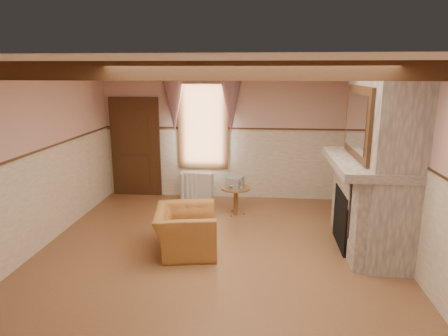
# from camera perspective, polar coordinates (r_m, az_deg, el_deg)

# --- Properties ---
(floor) EXTENTS (5.50, 6.00, 0.01)m
(floor) POSITION_cam_1_polar(r_m,az_deg,el_deg) (6.12, -1.28, -12.51)
(floor) COLOR brown
(floor) RESTS_ON ground
(ceiling) EXTENTS (5.50, 6.00, 0.01)m
(ceiling) POSITION_cam_1_polar(r_m,az_deg,el_deg) (5.50, -1.43, 14.71)
(ceiling) COLOR silver
(ceiling) RESTS_ON wall_back
(wall_back) EXTENTS (5.50, 0.02, 2.80)m
(wall_back) POSITION_cam_1_polar(r_m,az_deg,el_deg) (8.58, 1.02, 4.90)
(wall_back) COLOR tan
(wall_back) RESTS_ON floor
(wall_front) EXTENTS (5.50, 0.02, 2.80)m
(wall_front) POSITION_cam_1_polar(r_m,az_deg,el_deg) (2.85, -8.68, -13.45)
(wall_front) COLOR tan
(wall_front) RESTS_ON floor
(wall_left) EXTENTS (0.02, 6.00, 2.80)m
(wall_left) POSITION_cam_1_polar(r_m,az_deg,el_deg) (6.56, -25.95, 0.84)
(wall_left) COLOR tan
(wall_left) RESTS_ON floor
(wall_right) EXTENTS (0.02, 6.00, 2.80)m
(wall_right) POSITION_cam_1_polar(r_m,az_deg,el_deg) (5.99, 25.79, -0.25)
(wall_right) COLOR tan
(wall_right) RESTS_ON floor
(wainscot) EXTENTS (5.50, 6.00, 1.50)m
(wainscot) POSITION_cam_1_polar(r_m,az_deg,el_deg) (5.83, -1.31, -5.88)
(wainscot) COLOR beige
(wainscot) RESTS_ON floor
(chair_rail) EXTENTS (5.50, 6.00, 0.08)m
(chair_rail) POSITION_cam_1_polar(r_m,az_deg,el_deg) (5.62, -1.36, 1.35)
(chair_rail) COLOR black
(chair_rail) RESTS_ON wainscot
(firebox) EXTENTS (0.20, 0.95, 0.90)m
(firebox) POSITION_cam_1_polar(r_m,az_deg,el_deg) (6.60, 17.00, -6.91)
(firebox) COLOR black
(firebox) RESTS_ON floor
(armchair) EXTENTS (1.06, 1.17, 0.67)m
(armchair) POSITION_cam_1_polar(r_m,az_deg,el_deg) (6.19, -5.46, -8.85)
(armchair) COLOR #9E662D
(armchair) RESTS_ON floor
(side_table) EXTENTS (0.57, 0.57, 0.55)m
(side_table) POSITION_cam_1_polar(r_m,az_deg,el_deg) (7.71, 1.68, -4.72)
(side_table) COLOR brown
(side_table) RESTS_ON floor
(book_stack) EXTENTS (0.35, 0.39, 0.20)m
(book_stack) POSITION_cam_1_polar(r_m,az_deg,el_deg) (7.61, 1.59, -2.00)
(book_stack) COLOR #B7AD8C
(book_stack) RESTS_ON side_table
(radiator) EXTENTS (0.72, 0.30, 0.60)m
(radiator) POSITION_cam_1_polar(r_m,az_deg,el_deg) (8.61, -3.91, -2.60)
(radiator) COLOR silver
(radiator) RESTS_ON floor
(bowl) EXTENTS (0.38, 0.38, 0.09)m
(bowl) POSITION_cam_1_polar(r_m,az_deg,el_deg) (6.40, 19.75, 1.73)
(bowl) COLOR brown
(bowl) RESTS_ON mantel
(mantel_clock) EXTENTS (0.14, 0.24, 0.20)m
(mantel_clock) POSITION_cam_1_polar(r_m,az_deg,el_deg) (7.14, 18.28, 3.44)
(mantel_clock) COLOR black
(mantel_clock) RESTS_ON mantel
(oil_lamp) EXTENTS (0.11, 0.11, 0.28)m
(oil_lamp) POSITION_cam_1_polar(r_m,az_deg,el_deg) (7.01, 18.53, 3.58)
(oil_lamp) COLOR gold
(oil_lamp) RESTS_ON mantel
(candle_red) EXTENTS (0.06, 0.06, 0.16)m
(candle_red) POSITION_cam_1_polar(r_m,az_deg,el_deg) (5.63, 21.72, 0.39)
(candle_red) COLOR #A5141C
(candle_red) RESTS_ON mantel
(jar_yellow) EXTENTS (0.06, 0.06, 0.12)m
(jar_yellow) POSITION_cam_1_polar(r_m,az_deg,el_deg) (6.23, 20.14, 1.52)
(jar_yellow) COLOR yellow
(jar_yellow) RESTS_ON mantel
(fireplace) EXTENTS (0.85, 2.00, 2.80)m
(fireplace) POSITION_cam_1_polar(r_m,az_deg,el_deg) (6.44, 21.29, 1.08)
(fireplace) COLOR gray
(fireplace) RESTS_ON floor
(mantel) EXTENTS (1.05, 2.05, 0.12)m
(mantel) POSITION_cam_1_polar(r_m,az_deg,el_deg) (6.40, 19.71, 0.77)
(mantel) COLOR gray
(mantel) RESTS_ON fireplace
(overmantel_mirror) EXTENTS (0.06, 1.44, 1.04)m
(overmantel_mirror) POSITION_cam_1_polar(r_m,az_deg,el_deg) (6.26, 18.50, 6.27)
(overmantel_mirror) COLOR silver
(overmantel_mirror) RESTS_ON fireplace
(door) EXTENTS (1.10, 0.10, 2.10)m
(door) POSITION_cam_1_polar(r_m,az_deg,el_deg) (8.99, -12.50, 2.72)
(door) COLOR black
(door) RESTS_ON floor
(window) EXTENTS (1.06, 0.08, 2.02)m
(window) POSITION_cam_1_polar(r_m,az_deg,el_deg) (8.58, -3.01, 6.58)
(window) COLOR white
(window) RESTS_ON wall_back
(window_drapes) EXTENTS (1.30, 0.14, 1.40)m
(window_drapes) POSITION_cam_1_polar(r_m,az_deg,el_deg) (8.44, -3.15, 10.55)
(window_drapes) COLOR gray
(window_drapes) RESTS_ON wall_back
(ceiling_beam_front) EXTENTS (5.50, 0.18, 0.20)m
(ceiling_beam_front) POSITION_cam_1_polar(r_m,az_deg,el_deg) (4.31, -3.39, 13.69)
(ceiling_beam_front) COLOR black
(ceiling_beam_front) RESTS_ON ceiling
(ceiling_beam_back) EXTENTS (5.50, 0.18, 0.20)m
(ceiling_beam_back) POSITION_cam_1_polar(r_m,az_deg,el_deg) (6.69, -0.17, 13.65)
(ceiling_beam_back) COLOR black
(ceiling_beam_back) RESTS_ON ceiling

